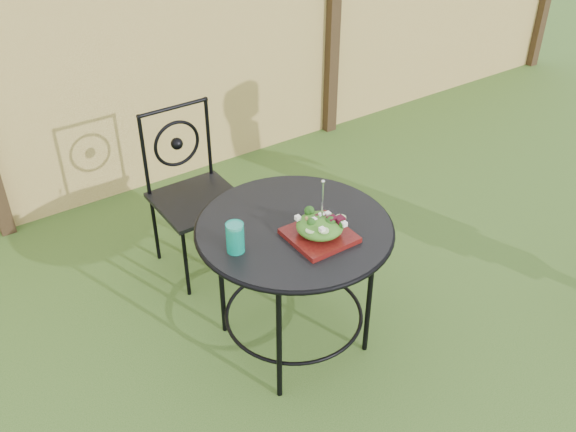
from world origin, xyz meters
The scene contains 8 objects.
ground centered at (0.00, 0.00, 0.00)m, with size 60.00×60.00×0.00m, color #204115.
fence centered at (0.00, 2.19, 0.95)m, with size 8.00×0.12×1.90m.
patio_table centered at (-0.32, 0.32, 0.59)m, with size 0.92×0.92×0.72m.
patio_chair centered at (-0.41, 1.20, 0.50)m, with size 0.46×0.46×0.95m.
salad_plate centered at (-0.29, 0.18, 0.74)m, with size 0.27×0.27×0.02m, color #3E080A.
salad centered at (-0.29, 0.18, 0.79)m, with size 0.21×0.21×0.08m, color #235614.
fork centered at (-0.28, 0.18, 0.92)m, with size 0.01×0.01×0.18m, color silver.
drinking_glass centered at (-0.64, 0.30, 0.79)m, with size 0.08×0.08×0.14m, color #0C8C72.
Camera 1 is at (-1.70, -1.65, 2.42)m, focal length 40.00 mm.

